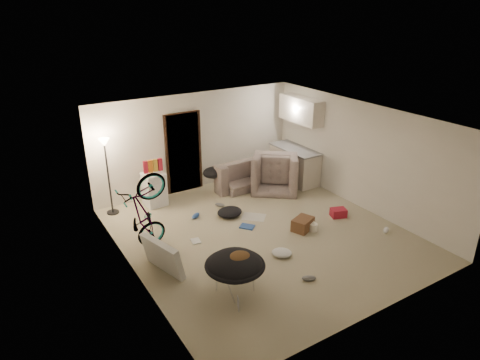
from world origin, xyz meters
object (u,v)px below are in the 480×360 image
armchair (275,174)px  saucer_chair (235,270)px  sofa (245,174)px  drink_case_b (338,213)px  kitchen_counter (294,165)px  drink_case_a (303,224)px  floor_lamp (106,160)px  bicycle (145,230)px  tv_box (163,256)px  mini_fridge (154,189)px  juicer (313,227)px

armchair → saucer_chair: armchair is taller
sofa → drink_case_b: bearing=105.3°
kitchen_counter → drink_case_a: bearing=-124.5°
kitchen_counter → saucer_chair: bearing=-139.5°
floor_lamp → sofa: size_ratio=0.94×
armchair → floor_lamp: bearing=27.5°
bicycle → tv_box: bicycle is taller
floor_lamp → drink_case_b: bearing=-33.9°
mini_fridge → tv_box: bearing=-111.9°
kitchen_counter → drink_case_b: (-0.49, -2.26, -0.34)m
armchair → drink_case_a: armchair is taller
kitchen_counter → mini_fridge: size_ratio=1.85×
floor_lamp → bicycle: bearing=-87.1°
armchair → saucer_chair: (-3.19, -3.22, 0.05)m
kitchen_counter → bicycle: 4.91m
drink_case_a → juicer: bearing=-69.7°
mini_fridge → juicer: 3.87m
tv_box → juicer: bearing=-20.7°
armchair → mini_fridge: (-3.09, 0.68, 0.03)m
saucer_chair → drink_case_b: saucer_chair is taller
floor_lamp → mini_fridge: bearing=-5.6°
kitchen_counter → armchair: size_ratio=1.30×
armchair → drink_case_b: size_ratio=3.46×
saucer_chair → juicer: size_ratio=4.04×
tv_box → juicer: (3.31, -0.31, -0.22)m
bicycle → juicer: 3.52m
floor_lamp → sofa: floor_lamp is taller
sofa → drink_case_a: (-0.28, -2.75, -0.15)m
kitchen_counter → juicer: (-1.42, -2.47, -0.34)m
mini_fridge → drink_case_b: size_ratio=2.42×
mini_fridge → saucer_chair: size_ratio=0.80×
tv_box → drink_case_b: (4.24, -0.10, -0.23)m
juicer → floor_lamp: bearing=137.5°
juicer → sofa: bearing=87.6°
armchair → drink_case_a: (-0.85, -2.18, -0.24)m
armchair → tv_box: 4.49m
saucer_chair → tv_box: (-0.81, 1.18, -0.10)m
drink_case_a → juicer: (0.16, -0.17, -0.03)m
mini_fridge → drink_case_a: mini_fridge is taller
armchair → drink_case_b: 2.17m
armchair → bicycle: bearing=54.8°
drink_case_a → drink_case_b: 1.09m
sofa → drink_case_b: sofa is taller
floor_lamp → kitchen_counter: floor_lamp is taller
kitchen_counter → saucer_chair: size_ratio=1.48×
juicer → mini_fridge: bearing=128.3°
armchair → drink_case_a: 2.35m
sofa → armchair: (0.58, -0.58, 0.09)m
armchair → drink_case_b: bearing=134.5°
juicer → drink_case_b: bearing=12.8°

